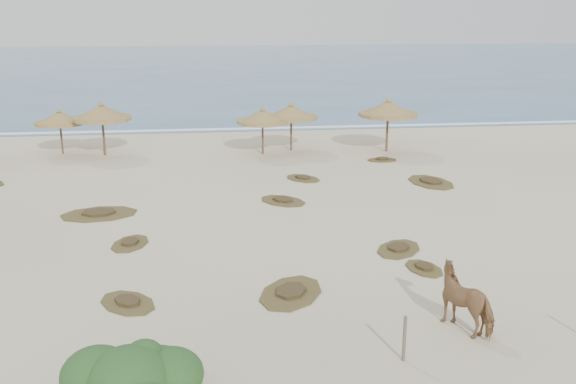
# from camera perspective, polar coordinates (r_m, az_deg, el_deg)

# --- Properties ---
(ground) EXTENTS (160.00, 160.00, 0.00)m
(ground) POSITION_cam_1_polar(r_m,az_deg,el_deg) (20.00, -2.99, -8.10)
(ground) COLOR beige
(ground) RESTS_ON ground
(ocean) EXTENTS (200.00, 100.00, 0.01)m
(ocean) POSITION_cam_1_polar(r_m,az_deg,el_deg) (93.57, -6.18, 11.05)
(ocean) COLOR #2A587F
(ocean) RESTS_ON ground
(foam_line) EXTENTS (70.00, 0.60, 0.01)m
(foam_line) POSITION_cam_1_polar(r_m,az_deg,el_deg) (44.97, -5.26, 5.59)
(foam_line) COLOR white
(foam_line) RESTS_ON ground
(palapa_1) EXTENTS (3.43, 3.43, 2.65)m
(palapa_1) POSITION_cam_1_polar(r_m,az_deg,el_deg) (39.09, -19.65, 6.17)
(palapa_1) COLOR brown
(palapa_1) RESTS_ON ground
(palapa_2) EXTENTS (4.20, 4.20, 3.12)m
(palapa_2) POSITION_cam_1_polar(r_m,az_deg,el_deg) (37.94, -16.22, 6.74)
(palapa_2) COLOR brown
(palapa_2) RESTS_ON ground
(palapa_3) EXTENTS (3.26, 3.26, 2.90)m
(palapa_3) POSITION_cam_1_polar(r_m,az_deg,el_deg) (37.71, 0.28, 7.07)
(palapa_3) COLOR brown
(palapa_3) RESTS_ON ground
(palapa_4) EXTENTS (3.37, 3.37, 2.77)m
(palapa_4) POSITION_cam_1_polar(r_m,az_deg,el_deg) (36.78, -2.28, 6.67)
(palapa_4) COLOR brown
(palapa_4) RESTS_ON ground
(palapa_5) EXTENTS (4.51, 4.51, 3.21)m
(palapa_5) POSITION_cam_1_polar(r_m,az_deg,el_deg) (37.85, 8.89, 7.28)
(palapa_5) COLOR brown
(palapa_5) RESTS_ON ground
(horse) EXTENTS (1.75, 2.13, 1.64)m
(horse) POSITION_cam_1_polar(r_m,az_deg,el_deg) (17.71, 15.70, -9.16)
(horse) COLOR olive
(horse) RESTS_ON ground
(fence_post_near) EXTENTS (0.11, 0.11, 1.17)m
(fence_post_near) POSITION_cam_1_polar(r_m,az_deg,el_deg) (15.95, 10.31, -12.70)
(fence_post_near) COLOR #685F4E
(fence_post_near) RESTS_ON ground
(bush) EXTENTS (3.13, 2.75, 1.40)m
(bush) POSITION_cam_1_polar(r_m,az_deg,el_deg) (14.79, -13.81, -15.98)
(bush) COLOR #2E5725
(bush) RESTS_ON ground
(scrub_1) EXTENTS (3.36, 2.43, 0.16)m
(scrub_1) POSITION_cam_1_polar(r_m,az_deg,el_deg) (27.40, -16.46, -1.85)
(scrub_1) COLOR brown
(scrub_1) RESTS_ON ground
(scrub_2) EXTENTS (1.69, 2.12, 0.16)m
(scrub_2) POSITION_cam_1_polar(r_m,az_deg,el_deg) (23.74, -13.87, -4.44)
(scrub_2) COLOR brown
(scrub_2) RESTS_ON ground
(scrub_3) EXTENTS (2.59, 2.58, 0.16)m
(scrub_3) POSITION_cam_1_polar(r_m,az_deg,el_deg) (28.03, -0.46, -0.77)
(scrub_3) COLOR brown
(scrub_3) RESTS_ON ground
(scrub_4) EXTENTS (2.36, 2.48, 0.16)m
(scrub_4) POSITION_cam_1_polar(r_m,az_deg,el_deg) (22.88, 9.80, -4.98)
(scrub_4) COLOR brown
(scrub_4) RESTS_ON ground
(scrub_5) EXTENTS (2.49, 3.23, 0.16)m
(scrub_5) POSITION_cam_1_polar(r_m,az_deg,el_deg) (31.77, 12.58, 0.89)
(scrub_5) COLOR brown
(scrub_5) RESTS_ON ground
(scrub_7) EXTENTS (2.19, 2.26, 0.16)m
(scrub_7) POSITION_cam_1_polar(r_m,az_deg,el_deg) (31.70, 1.34, 1.24)
(scrub_7) COLOR brown
(scrub_7) RESTS_ON ground
(scrub_9) EXTENTS (2.76, 3.12, 0.16)m
(scrub_9) POSITION_cam_1_polar(r_m,az_deg,el_deg) (19.26, 0.25, -8.91)
(scrub_9) COLOR brown
(scrub_9) RESTS_ON ground
(scrub_10) EXTENTS (1.68, 1.11, 0.16)m
(scrub_10) POSITION_cam_1_polar(r_m,az_deg,el_deg) (35.93, 8.38, 2.86)
(scrub_10) COLOR brown
(scrub_10) RESTS_ON ground
(scrub_11) EXTENTS (2.27, 2.33, 0.16)m
(scrub_11) POSITION_cam_1_polar(r_m,az_deg,el_deg) (19.22, -14.07, -9.50)
(scrub_11) COLOR brown
(scrub_11) RESTS_ON ground
(scrub_12) EXTENTS (1.40, 1.78, 0.16)m
(scrub_12) POSITION_cam_1_polar(r_m,az_deg,el_deg) (21.41, 12.00, -6.62)
(scrub_12) COLOR brown
(scrub_12) RESTS_ON ground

